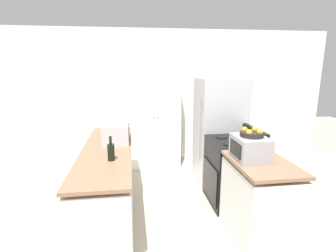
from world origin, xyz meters
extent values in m
cube|color=silver|center=(0.00, 3.27, 1.30)|extent=(7.00, 0.06, 2.60)
cube|color=silver|center=(-0.84, 1.23, 0.42)|extent=(0.58, 2.22, 0.84)
cube|color=#896047|center=(-0.84, 1.23, 0.90)|extent=(0.60, 2.26, 0.04)
cube|color=silver|center=(0.84, 0.54, 0.42)|extent=(0.58, 0.86, 0.84)
cube|color=#896047|center=(0.84, 0.54, 0.90)|extent=(0.60, 0.88, 0.04)
cube|color=white|center=(-0.09, 2.95, 1.02)|extent=(0.92, 0.54, 2.05)
sphere|color=#B2B2B7|center=(-0.13, 2.66, 1.02)|extent=(0.03, 0.03, 0.03)
sphere|color=#B2B2B7|center=(-0.05, 2.66, 1.02)|extent=(0.03, 0.03, 0.03)
cube|color=black|center=(0.86, 1.36, 0.46)|extent=(0.64, 0.72, 0.92)
cube|color=black|center=(0.53, 1.36, 0.34)|extent=(0.02, 0.64, 0.50)
cube|color=black|center=(1.15, 1.36, 1.00)|extent=(0.06, 0.69, 0.16)
cylinder|color=black|center=(0.73, 1.19, 0.92)|extent=(0.17, 0.17, 0.01)
cylinder|color=black|center=(0.73, 1.54, 0.92)|extent=(0.17, 0.17, 0.01)
cylinder|color=black|center=(0.99, 1.19, 0.92)|extent=(0.17, 0.17, 0.01)
cylinder|color=black|center=(0.99, 1.54, 0.92)|extent=(0.17, 0.17, 0.01)
cube|color=#B7B7BC|center=(0.90, 2.11, 0.86)|extent=(0.72, 0.69, 1.72)
cylinder|color=gray|center=(0.52, 1.92, 0.95)|extent=(0.02, 0.02, 0.95)
cube|color=#B2B2B7|center=(-0.74, 1.51, 1.05)|extent=(0.34, 0.48, 0.27)
cube|color=black|center=(-0.57, 1.48, 1.05)|extent=(0.01, 0.30, 0.19)
cylinder|color=black|center=(-0.75, 0.81, 1.01)|extent=(0.08, 0.08, 0.18)
cylinder|color=black|center=(-0.75, 0.81, 1.14)|extent=(0.03, 0.03, 0.09)
cube|color=#939399|center=(0.73, 0.62, 1.05)|extent=(0.33, 0.40, 0.26)
cube|color=black|center=(0.57, 0.62, 1.05)|extent=(0.01, 0.28, 0.16)
cylinder|color=black|center=(0.74, 0.63, 1.20)|extent=(0.25, 0.25, 0.05)
sphere|color=orange|center=(0.80, 0.69, 1.24)|extent=(0.06, 0.06, 0.06)
sphere|color=orange|center=(0.69, 0.69, 1.24)|extent=(0.06, 0.06, 0.06)
sphere|color=orange|center=(0.69, 0.57, 1.24)|extent=(0.06, 0.06, 0.06)
sphere|color=orange|center=(0.80, 0.57, 1.24)|extent=(0.06, 0.06, 0.06)
camera|label=1|loc=(-0.52, -1.92, 1.92)|focal=28.00mm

